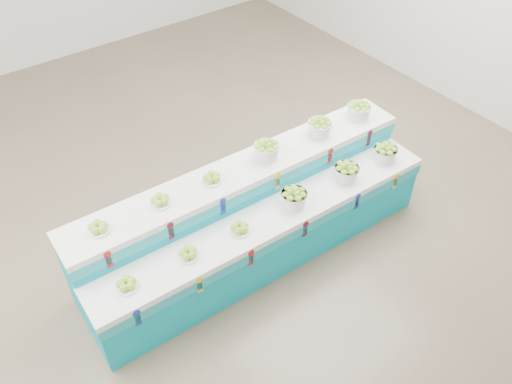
# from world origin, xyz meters

# --- Properties ---
(ground) EXTENTS (10.00, 10.00, 0.00)m
(ground) POSITION_xyz_m (0.00, 0.00, 0.00)
(ground) COLOR brown
(ground) RESTS_ON ground
(display_stand) EXTENTS (3.97, 1.15, 1.02)m
(display_stand) POSITION_xyz_m (0.71, -0.60, 0.51)
(display_stand) COLOR #099DB6
(display_stand) RESTS_ON ground
(plate_lower_left) EXTENTS (0.22, 0.22, 0.10)m
(plate_lower_left) POSITION_xyz_m (-0.86, -0.79, 0.77)
(plate_lower_left) COLOR white
(plate_lower_left) RESTS_ON display_stand
(plate_lower_mid) EXTENTS (0.22, 0.22, 0.10)m
(plate_lower_mid) POSITION_xyz_m (-0.23, -0.81, 0.77)
(plate_lower_mid) COLOR white
(plate_lower_mid) RESTS_ON display_stand
(plate_lower_right) EXTENTS (0.22, 0.22, 0.10)m
(plate_lower_right) POSITION_xyz_m (0.34, -0.83, 0.77)
(plate_lower_right) COLOR white
(plate_lower_right) RESTS_ON display_stand
(basket_lower_left) EXTENTS (0.28, 0.28, 0.21)m
(basket_lower_left) POSITION_xyz_m (1.01, -0.85, 0.82)
(basket_lower_left) COLOR silver
(basket_lower_left) RESTS_ON display_stand
(basket_lower_mid) EXTENTS (0.28, 0.28, 0.21)m
(basket_lower_mid) POSITION_xyz_m (1.72, -0.88, 0.82)
(basket_lower_mid) COLOR silver
(basket_lower_mid) RESTS_ON display_stand
(basket_lower_right) EXTENTS (0.28, 0.28, 0.21)m
(basket_lower_right) POSITION_xyz_m (2.30, -0.90, 0.82)
(basket_lower_right) COLOR silver
(basket_lower_right) RESTS_ON display_stand
(plate_upper_left) EXTENTS (0.22, 0.22, 0.10)m
(plate_upper_left) POSITION_xyz_m (-0.84, -0.31, 1.07)
(plate_upper_left) COLOR white
(plate_upper_left) RESTS_ON display_stand
(plate_upper_mid) EXTENTS (0.22, 0.22, 0.10)m
(plate_upper_mid) POSITION_xyz_m (-0.22, -0.33, 1.07)
(plate_upper_mid) COLOR white
(plate_upper_mid) RESTS_ON display_stand
(plate_upper_right) EXTENTS (0.22, 0.22, 0.10)m
(plate_upper_right) POSITION_xyz_m (0.36, -0.35, 1.07)
(plate_upper_right) COLOR white
(plate_upper_right) RESTS_ON display_stand
(basket_upper_left) EXTENTS (0.28, 0.28, 0.21)m
(basket_upper_left) POSITION_xyz_m (1.02, -0.37, 1.12)
(basket_upper_left) COLOR silver
(basket_upper_left) RESTS_ON display_stand
(basket_upper_mid) EXTENTS (0.28, 0.28, 0.21)m
(basket_upper_mid) POSITION_xyz_m (1.74, -0.39, 1.12)
(basket_upper_mid) COLOR silver
(basket_upper_mid) RESTS_ON display_stand
(basket_upper_right) EXTENTS (0.28, 0.28, 0.21)m
(basket_upper_right) POSITION_xyz_m (2.32, -0.41, 1.12)
(basket_upper_right) COLOR silver
(basket_upper_right) RESTS_ON display_stand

